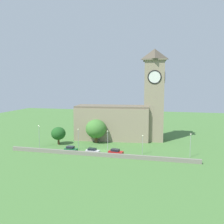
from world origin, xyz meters
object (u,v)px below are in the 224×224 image
at_px(streetlamp_east_end, 191,142).
at_px(car_green, 71,149).
at_px(church, 125,114).
at_px(tree_by_tower, 58,133).
at_px(streetlamp_central, 108,138).
at_px(tree_riverside_west, 96,129).
at_px(streetlamp_east_mid, 143,141).
at_px(car_white, 93,151).
at_px(car_red, 116,152).
at_px(streetlamp_west_end, 39,133).
at_px(streetlamp_west_mid, 78,136).

bearing_deg(streetlamp_east_end, car_green, -175.21).
relative_size(church, tree_by_tower, 5.49).
bearing_deg(streetlamp_central, tree_riverside_west, 123.75).
xyz_separation_m(streetlamp_central, streetlamp_east_mid, (11.03, -0.09, -0.51)).
bearing_deg(streetlamp_east_mid, car_white, -170.17).
bearing_deg(car_red, tree_riverside_west, 128.13).
distance_m(car_red, streetlamp_east_end, 22.35).
relative_size(car_green, car_red, 0.91).
bearing_deg(car_green, streetlamp_west_end, 168.04).
xyz_separation_m(car_red, tree_riverside_west, (-10.28, 13.10, 4.26)).
xyz_separation_m(car_white, streetlamp_west_mid, (-5.98, 3.42, 3.79)).
xyz_separation_m(car_red, streetlamp_central, (-3.14, 2.41, 3.71)).
bearing_deg(tree_by_tower, church, 31.57).
bearing_deg(streetlamp_east_mid, streetlamp_central, 179.52).
height_order(streetlamp_west_mid, tree_riverside_west, tree_riverside_west).
bearing_deg(tree_riverside_west, tree_by_tower, -154.98).
xyz_separation_m(streetlamp_west_mid, streetlamp_central, (10.14, -0.70, -0.02)).
xyz_separation_m(streetlamp_west_end, streetlamp_east_mid, (34.90, 0.13, -0.93)).
xyz_separation_m(streetlamp_east_end, tree_riverside_west, (-32.15, 10.53, 0.42)).
height_order(streetlamp_east_mid, tree_riverside_west, tree_riverside_west).
relative_size(streetlamp_west_end, tree_by_tower, 1.21).
bearing_deg(car_white, streetlamp_east_end, 5.64).
xyz_separation_m(car_red, streetlamp_east_mid, (7.89, 2.32, 3.20)).
xyz_separation_m(car_green, streetlamp_west_mid, (1.18, 3.58, 3.68)).
relative_size(car_red, streetlamp_west_end, 0.61).
relative_size(streetlamp_east_end, tree_by_tower, 1.13).
bearing_deg(church, streetlamp_central, -97.11).
height_order(streetlamp_central, streetlamp_east_end, streetlamp_east_end).
height_order(church, streetlamp_east_mid, church).
bearing_deg(tree_riverside_west, car_red, -51.87).
bearing_deg(car_green, tree_by_tower, 135.48).
xyz_separation_m(streetlamp_east_mid, streetlamp_east_end, (13.98, 0.25, 0.65)).
xyz_separation_m(car_white, tree_by_tower, (-15.18, 7.72, 3.14)).
height_order(streetlamp_east_mid, streetlamp_east_end, streetlamp_east_end).
relative_size(car_green, streetlamp_east_mid, 0.71).
distance_m(church, car_white, 23.82).
relative_size(streetlamp_central, streetlamp_east_end, 0.97).
xyz_separation_m(streetlamp_central, tree_by_tower, (-19.34, 5.00, -0.63)).
xyz_separation_m(streetlamp_west_end, streetlamp_central, (23.88, 0.22, -0.42)).
bearing_deg(tree_by_tower, car_green, -44.52).
xyz_separation_m(church, car_white, (-6.44, -21.00, -9.19)).
distance_m(car_green, streetlamp_east_end, 36.65).
bearing_deg(car_white, car_red, 2.44).
distance_m(car_white, streetlamp_central, 6.24).
xyz_separation_m(church, car_green, (-13.61, -21.17, -9.08)).
bearing_deg(streetlamp_central, car_green, -165.71).
distance_m(streetlamp_east_mid, streetlamp_east_end, 13.99).
height_order(car_red, streetlamp_east_end, streetlamp_east_end).
distance_m(car_white, streetlamp_west_mid, 7.86).
bearing_deg(streetlamp_east_mid, car_green, -172.88).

